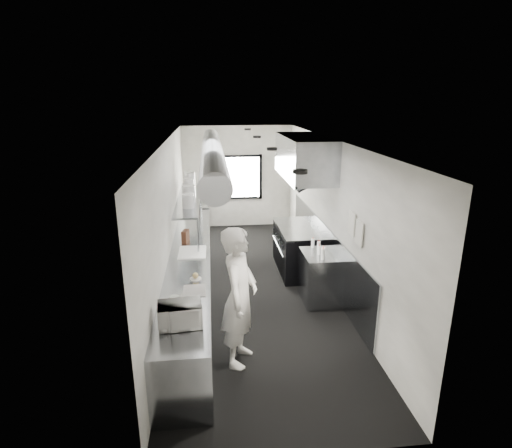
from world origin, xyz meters
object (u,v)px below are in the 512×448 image
object	(u,v)px
prep_counter	(191,279)
squeeze_bottle_e	(313,243)
pass_shelf	(189,199)
plate_stack_b	(189,194)
plate_stack_c	(189,186)
exhaust_hood	(304,157)
squeeze_bottle_a	(323,254)
bottle_station	(321,277)
deli_tub_a	(169,320)
knife_block	(185,236)
squeeze_bottle_c	(319,250)
squeeze_bottle_b	(323,253)
small_plate	(196,279)
squeeze_bottle_d	(319,246)
microwave	(180,315)
cutting_board	(192,252)
plate_stack_a	(188,201)
line_cook	(239,297)
plate_stack_d	(190,180)
range	(298,249)
deli_tub_b	(175,300)
far_work_table	(196,219)

from	to	relation	value
prep_counter	squeeze_bottle_e	xyz separation A→B (m)	(2.21, 0.12, 0.54)
pass_shelf	plate_stack_b	bearing A→B (deg)	-87.57
prep_counter	plate_stack_c	bearing A→B (deg)	91.53
exhaust_hood	pass_shelf	distance (m)	2.46
plate_stack_b	squeeze_bottle_a	size ratio (longest dim) A/B	1.72
bottle_station	deli_tub_a	bearing A→B (deg)	-139.92
knife_block	squeeze_bottle_c	xyz separation A→B (m)	(2.34, -0.92, -0.03)
squeeze_bottle_a	squeeze_bottle_e	size ratio (longest dim) A/B	1.10
knife_block	squeeze_bottle_b	xyz separation A→B (m)	(2.37, -1.07, -0.02)
small_plate	squeeze_bottle_e	xyz separation A→B (m)	(2.08, 1.13, 0.08)
squeeze_bottle_c	squeeze_bottle_d	world-z (taller)	squeeze_bottle_d
exhaust_hood	microwave	bearing A→B (deg)	-122.78
exhaust_hood	plate_stack_b	distance (m)	2.36
exhaust_hood	cutting_board	xyz separation A→B (m)	(-2.20, -1.10, -1.48)
plate_stack_a	squeeze_bottle_b	world-z (taller)	plate_stack_a
pass_shelf	knife_block	world-z (taller)	pass_shelf
bottle_station	cutting_board	size ratio (longest dim) A/B	1.42
line_cook	plate_stack_c	bearing A→B (deg)	30.84
exhaust_hood	plate_stack_b	world-z (taller)	exhaust_hood
prep_counter	cutting_board	world-z (taller)	cutting_board
small_plate	plate_stack_a	distance (m)	1.88
exhaust_hood	knife_block	world-z (taller)	exhaust_hood
cutting_board	squeeze_bottle_b	xyz separation A→B (m)	(2.22, -0.48, 0.08)
plate_stack_d	squeeze_bottle_c	size ratio (longest dim) A/B	2.32
plate_stack_b	deli_tub_a	bearing A→B (deg)	-92.18
range	plate_stack_c	bearing A→B (deg)	163.90
prep_counter	knife_block	size ratio (longest dim) A/B	26.00
plate_stack_a	bottle_station	bearing A→B (deg)	-20.79
prep_counter	squeeze_bottle_a	xyz separation A→B (m)	(2.24, -0.46, 0.55)
exhaust_hood	squeeze_bottle_a	distance (m)	2.17
squeeze_bottle_b	plate_stack_c	bearing A→B (deg)	136.06
squeeze_bottle_b	deli_tub_b	bearing A→B (deg)	-150.03
range	plate_stack_a	bearing A→B (deg)	-166.79
exhaust_hood	prep_counter	bearing A→B (deg)	-151.89
exhaust_hood	plate_stack_a	world-z (taller)	exhaust_hood
far_work_table	squeeze_bottle_d	xyz separation A→B (m)	(2.28, -3.74, 0.54)
exhaust_hood	plate_stack_d	bearing A→B (deg)	154.02
deli_tub_a	plate_stack_b	bearing A→B (deg)	87.82
range	squeeze_bottle_b	size ratio (longest dim) A/B	8.49
squeeze_bottle_a	squeeze_bottle_d	distance (m)	0.42
knife_block	squeeze_bottle_b	bearing A→B (deg)	-8.95
microwave	cutting_board	distance (m)	2.41
pass_shelf	deli_tub_a	world-z (taller)	pass_shelf
plate_stack_d	squeeze_bottle_d	size ratio (longest dim) A/B	2.18
small_plate	range	bearing A→B (deg)	47.11
small_plate	cutting_board	size ratio (longest dim) A/B	0.28
line_cook	plate_stack_d	world-z (taller)	line_cook
deli_tub_a	small_plate	xyz separation A→B (m)	(0.28, 1.25, -0.05)
plate_stack_a	plate_stack_b	xyz separation A→B (m)	(-0.00, 0.42, 0.04)
deli_tub_b	cutting_board	bearing A→B (deg)	84.92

